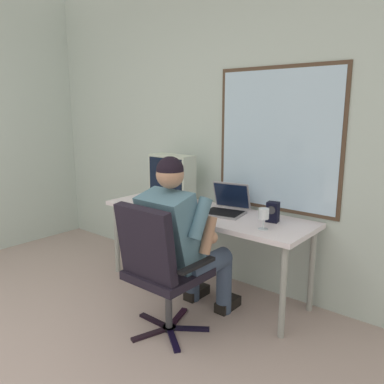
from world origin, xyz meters
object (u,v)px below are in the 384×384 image
(crt_monitor, at_px, (172,175))
(wine_glass, at_px, (264,215))
(desk, at_px, (204,218))
(coffee_mug, at_px, (184,205))
(laptop, at_px, (227,205))
(office_chair, at_px, (158,263))
(person_seated, at_px, (182,238))
(desk_speaker, at_px, (273,212))

(crt_monitor, relative_size, wine_glass, 2.84)
(desk, xyz_separation_m, coffee_mug, (-0.12, -0.12, 0.11))
(wine_glass, bearing_deg, laptop, 154.54)
(office_chair, xyz_separation_m, person_seated, (0.00, 0.25, 0.11))
(crt_monitor, height_order, desk_speaker, crt_monitor)
(crt_monitor, height_order, coffee_mug, crt_monitor)
(office_chair, bearing_deg, coffee_mug, 116.85)
(office_chair, height_order, wine_glass, office_chair)
(office_chair, distance_m, crt_monitor, 1.12)
(crt_monitor, xyz_separation_m, desk_speaker, (1.02, 0.02, -0.18))
(desk, height_order, person_seated, person_seated)
(person_seated, bearing_deg, crt_monitor, 137.41)
(wine_glass, distance_m, coffee_mug, 0.77)
(desk_speaker, distance_m, coffee_mug, 0.75)
(crt_monitor, bearing_deg, wine_glass, -10.00)
(desk, height_order, crt_monitor, crt_monitor)
(person_seated, distance_m, laptop, 0.62)
(coffee_mug, bearing_deg, desk_speaker, 15.53)
(desk, xyz_separation_m, crt_monitor, (-0.41, 0.05, 0.32))
(desk_speaker, xyz_separation_m, coffee_mug, (-0.73, -0.20, -0.03))
(desk, height_order, laptop, laptop)
(laptop, xyz_separation_m, wine_glass, (0.47, -0.22, 0.04))
(desk, distance_m, person_seated, 0.56)
(desk, distance_m, office_chair, 0.81)
(person_seated, xyz_separation_m, laptop, (-0.03, 0.61, 0.12))
(person_seated, height_order, wine_glass, person_seated)
(office_chair, xyz_separation_m, crt_monitor, (-0.62, 0.83, 0.43))
(person_seated, xyz_separation_m, desk_speaker, (0.40, 0.60, 0.14))
(desk, bearing_deg, laptop, 27.24)
(desk, relative_size, crt_monitor, 4.25)
(office_chair, height_order, laptop, office_chair)
(wine_glass, xyz_separation_m, coffee_mug, (-0.77, 0.01, -0.06))
(desk_speaker, relative_size, coffee_mug, 1.51)
(wine_glass, bearing_deg, coffee_mug, 179.25)
(office_chair, height_order, coffee_mug, office_chair)
(office_chair, bearing_deg, person_seated, 89.88)
(person_seated, relative_size, crt_monitor, 2.85)
(coffee_mug, bearing_deg, person_seated, -50.29)
(crt_monitor, relative_size, desk_speaker, 2.83)
(wine_glass, relative_size, coffee_mug, 1.50)
(laptop, distance_m, coffee_mug, 0.36)
(laptop, relative_size, coffee_mug, 3.80)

